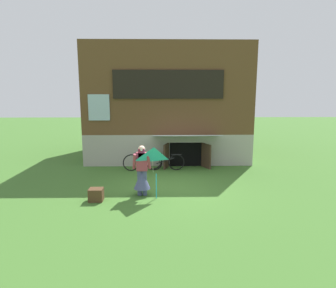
{
  "coord_description": "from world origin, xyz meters",
  "views": [
    {
      "loc": [
        -0.26,
        -9.36,
        3.15
      ],
      "look_at": [
        -0.05,
        0.93,
        1.35
      ],
      "focal_mm": 30.76,
      "sensor_mm": 36.0,
      "label": 1
    }
  ],
  "objects_px": {
    "person": "(142,175)",
    "wooden_crate": "(96,195)",
    "bicycle_black": "(165,162)",
    "kite": "(154,159)",
    "bicycle_green": "(143,162)"
  },
  "relations": [
    {
      "from": "bicycle_green",
      "to": "person",
      "type": "bearing_deg",
      "value": -99.97
    },
    {
      "from": "bicycle_green",
      "to": "wooden_crate",
      "type": "distance_m",
      "value": 3.69
    },
    {
      "from": "person",
      "to": "bicycle_green",
      "type": "xyz_separation_m",
      "value": [
        -0.19,
        3.04,
        -0.3
      ]
    },
    {
      "from": "person",
      "to": "kite",
      "type": "xyz_separation_m",
      "value": [
        0.39,
        -0.47,
        0.6
      ]
    },
    {
      "from": "person",
      "to": "kite",
      "type": "distance_m",
      "value": 0.86
    },
    {
      "from": "person",
      "to": "wooden_crate",
      "type": "height_order",
      "value": "person"
    },
    {
      "from": "person",
      "to": "bicycle_green",
      "type": "distance_m",
      "value": 3.06
    },
    {
      "from": "person",
      "to": "bicycle_green",
      "type": "relative_size",
      "value": 0.98
    },
    {
      "from": "kite",
      "to": "bicycle_green",
      "type": "distance_m",
      "value": 3.67
    },
    {
      "from": "person",
      "to": "kite",
      "type": "bearing_deg",
      "value": -72.24
    },
    {
      "from": "bicycle_black",
      "to": "bicycle_green",
      "type": "distance_m",
      "value": 0.95
    },
    {
      "from": "bicycle_black",
      "to": "wooden_crate",
      "type": "distance_m",
      "value": 4.04
    },
    {
      "from": "person",
      "to": "wooden_crate",
      "type": "relative_size",
      "value": 3.85
    },
    {
      "from": "wooden_crate",
      "to": "bicycle_green",
      "type": "bearing_deg",
      "value": 71.77
    },
    {
      "from": "kite",
      "to": "wooden_crate",
      "type": "bearing_deg",
      "value": 179.69
    }
  ]
}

